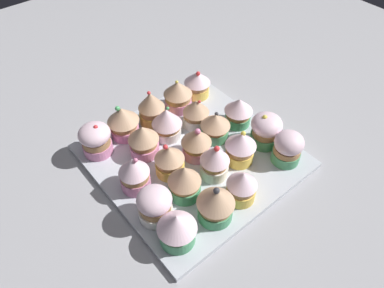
# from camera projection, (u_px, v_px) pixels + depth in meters

# --- Properties ---
(ground_plane) EXTENTS (1.80, 1.80, 0.03)m
(ground_plane) POSITION_uv_depth(u_px,v_px,m) (192.00, 163.00, 0.75)
(ground_plane) COLOR #9E9EA3
(baking_tray) EXTENTS (0.37, 0.37, 0.01)m
(baking_tray) POSITION_uv_depth(u_px,v_px,m) (192.00, 156.00, 0.74)
(baking_tray) COLOR silver
(baking_tray) RESTS_ON ground_plane
(cupcake_0) EXTENTS (0.07, 0.07, 0.07)m
(cupcake_0) POSITION_uv_depth(u_px,v_px,m) (177.00, 228.00, 0.57)
(cupcake_0) COLOR #4C9E6B
(cupcake_0) RESTS_ON baking_tray
(cupcake_1) EXTENTS (0.07, 0.07, 0.08)m
(cupcake_1) POSITION_uv_depth(u_px,v_px,m) (216.00, 203.00, 0.60)
(cupcake_1) COLOR #4C9E6B
(cupcake_1) RESTS_ON baking_tray
(cupcake_2) EXTENTS (0.06, 0.06, 0.07)m
(cupcake_2) POSITION_uv_depth(u_px,v_px,m) (242.00, 185.00, 0.63)
(cupcake_2) COLOR #EFC651
(cupcake_2) RESTS_ON baking_tray
(cupcake_3) EXTENTS (0.06, 0.06, 0.07)m
(cupcake_3) POSITION_uv_depth(u_px,v_px,m) (288.00, 148.00, 0.69)
(cupcake_3) COLOR #4C9E6B
(cupcake_3) RESTS_ON baking_tray
(cupcake_4) EXTENTS (0.06, 0.06, 0.07)m
(cupcake_4) POSITION_uv_depth(u_px,v_px,m) (155.00, 205.00, 0.61)
(cupcake_4) COLOR white
(cupcake_4) RESTS_ON baking_tray
(cupcake_5) EXTENTS (0.06, 0.06, 0.08)m
(cupcake_5) POSITION_uv_depth(u_px,v_px,m) (184.00, 181.00, 0.64)
(cupcake_5) COLOR #4C9E6B
(cupcake_5) RESTS_ON baking_tray
(cupcake_6) EXTENTS (0.06, 0.06, 0.08)m
(cupcake_6) POSITION_uv_depth(u_px,v_px,m) (215.00, 161.00, 0.67)
(cupcake_6) COLOR white
(cupcake_6) RESTS_ON baking_tray
(cupcake_7) EXTENTS (0.06, 0.06, 0.07)m
(cupcake_7) POSITION_uv_depth(u_px,v_px,m) (240.00, 147.00, 0.69)
(cupcake_7) COLOR #EFC651
(cupcake_7) RESTS_ON baking_tray
(cupcake_8) EXTENTS (0.06, 0.06, 0.08)m
(cupcake_8) POSITION_uv_depth(u_px,v_px,m) (266.00, 129.00, 0.73)
(cupcake_8) COLOR #4C9E6B
(cupcake_8) RESTS_ON baking_tray
(cupcake_9) EXTENTS (0.06, 0.06, 0.08)m
(cupcake_9) POSITION_uv_depth(u_px,v_px,m) (134.00, 173.00, 0.65)
(cupcake_9) COLOR pink
(cupcake_9) RESTS_ON baking_tray
(cupcake_10) EXTENTS (0.06, 0.06, 0.07)m
(cupcake_10) POSITION_uv_depth(u_px,v_px,m) (170.00, 160.00, 0.68)
(cupcake_10) COLOR #EFC651
(cupcake_10) RESTS_ON baking_tray
(cupcake_11) EXTENTS (0.06, 0.06, 0.08)m
(cupcake_11) POSITION_uv_depth(u_px,v_px,m) (196.00, 142.00, 0.70)
(cupcake_11) COLOR pink
(cupcake_11) RESTS_ON baking_tray
(cupcake_12) EXTENTS (0.06, 0.06, 0.07)m
(cupcake_12) POSITION_uv_depth(u_px,v_px,m) (215.00, 126.00, 0.74)
(cupcake_12) COLOR #4C9E6B
(cupcake_12) RESTS_ON baking_tray
(cupcake_13) EXTENTS (0.06, 0.06, 0.07)m
(cupcake_13) POSITION_uv_depth(u_px,v_px,m) (239.00, 111.00, 0.77)
(cupcake_13) COLOR #4C9E6B
(cupcake_13) RESTS_ON baking_tray
(cupcake_14) EXTENTS (0.06, 0.06, 0.07)m
(cupcake_14) POSITION_uv_depth(u_px,v_px,m) (144.00, 140.00, 0.71)
(cupcake_14) COLOR pink
(cupcake_14) RESTS_ON baking_tray
(cupcake_15) EXTENTS (0.06, 0.06, 0.08)m
(cupcake_15) POSITION_uv_depth(u_px,v_px,m) (167.00, 122.00, 0.74)
(cupcake_15) COLOR white
(cupcake_15) RESTS_ON baking_tray
(cupcake_16) EXTENTS (0.06, 0.06, 0.07)m
(cupcake_16) POSITION_uv_depth(u_px,v_px,m) (196.00, 113.00, 0.77)
(cupcake_16) COLOR white
(cupcake_16) RESTS_ON baking_tray
(cupcake_17) EXTENTS (0.06, 0.06, 0.07)m
(cupcake_17) POSITION_uv_depth(u_px,v_px,m) (96.00, 139.00, 0.71)
(cupcake_17) COLOR pink
(cupcake_17) RESTS_ON baking_tray
(cupcake_18) EXTENTS (0.07, 0.07, 0.08)m
(cupcake_18) POSITION_uv_depth(u_px,v_px,m) (123.00, 121.00, 0.74)
(cupcake_18) COLOR pink
(cupcake_18) RESTS_ON baking_tray
(cupcake_19) EXTENTS (0.06, 0.06, 0.08)m
(cupcake_19) POSITION_uv_depth(u_px,v_px,m) (152.00, 108.00, 0.77)
(cupcake_19) COLOR #EFC651
(cupcake_19) RESTS_ON baking_tray
(cupcake_20) EXTENTS (0.06, 0.06, 0.08)m
(cupcake_20) POSITION_uv_depth(u_px,v_px,m) (178.00, 95.00, 0.80)
(cupcake_20) COLOR pink
(cupcake_20) RESTS_ON baking_tray
(cupcake_21) EXTENTS (0.06, 0.06, 0.07)m
(cupcake_21) POSITION_uv_depth(u_px,v_px,m) (197.00, 83.00, 0.84)
(cupcake_21) COLOR #EFC651
(cupcake_21) RESTS_ON baking_tray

